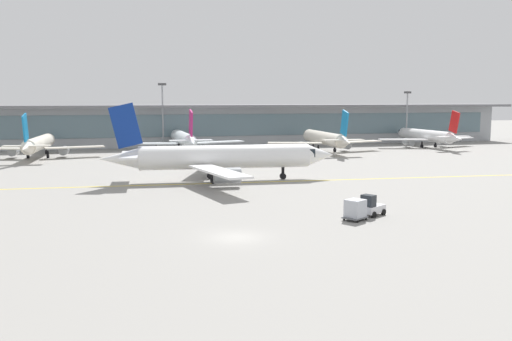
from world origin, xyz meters
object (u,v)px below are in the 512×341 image
gate_airplane_3 (325,139)px  baggage_tug (371,207)px  gate_airplane_4 (426,136)px  apron_light_mast_2 (407,115)px  cargo_dolly_lead (355,209)px  apron_light_mast_1 (163,113)px  gate_airplane_1 (39,144)px  taxiing_regional_jet (222,158)px  gate_airplane_2 (183,139)px

gate_airplane_3 → baggage_tug: size_ratio=9.20×
gate_airplane_4 → apron_light_mast_2: (0.06, 9.19, 4.49)m
cargo_dolly_lead → apron_light_mast_2: apron_light_mast_2 is taller
baggage_tug → apron_light_mast_1: (-13.78, 76.50, 7.02)m
gate_airplane_1 → gate_airplane_3: (56.76, -1.54, 0.09)m
baggage_tug → apron_light_mast_1: apron_light_mast_1 is taller
gate_airplane_1 → baggage_tug: (38.08, -63.04, -1.71)m
cargo_dolly_lead → baggage_tug: bearing=0.0°
gate_airplane_1 → gate_airplane_4: bearing=-84.4°
gate_airplane_3 → apron_light_mast_2: (26.60, 13.78, 4.38)m
gate_airplane_1 → taxiing_regional_jet: 46.97m
gate_airplane_3 → apron_light_mast_1: bearing=65.7°
baggage_tug → cargo_dolly_lead: size_ratio=1.12×
gate_airplane_1 → baggage_tug: 73.67m
gate_airplane_3 → apron_light_mast_1: apron_light_mast_1 is taller
gate_airplane_1 → apron_light_mast_2: bearing=-78.1°
apron_light_mast_2 → cargo_dolly_lead: bearing=-121.8°
taxiing_regional_jet → apron_light_mast_1: 51.31m
apron_light_mast_1 → gate_airplane_4: bearing=-10.0°
gate_airplane_3 → apron_light_mast_2: bearing=-62.1°
gate_airplane_2 → taxiing_regional_jet: taxiing_regional_jet is taller
apron_light_mast_1 → apron_light_mast_2: (59.07, -1.22, -0.84)m
gate_airplane_1 → apron_light_mast_2: 84.37m
gate_airplane_1 → cargo_dolly_lead: (35.79, -64.48, -1.55)m
gate_airplane_1 → baggage_tug: size_ratio=8.90×
gate_airplane_4 → apron_light_mast_1: apron_light_mast_1 is taller
gate_airplane_2 → gate_airplane_3: gate_airplane_2 is taller
baggage_tug → apron_light_mast_2: (45.28, 75.28, 6.19)m
taxiing_regional_jet → apron_light_mast_2: (55.06, 49.71, 3.89)m
gate_airplane_4 → baggage_tug: gate_airplane_4 is taller
apron_light_mast_2 → apron_light_mast_1: bearing=178.8°
gate_airplane_3 → cargo_dolly_lead: 66.36m
gate_airplane_3 → gate_airplane_1: bearing=89.0°
gate_airplane_3 → apron_light_mast_1: 36.14m
baggage_tug → apron_light_mast_1: bearing=68.1°
gate_airplane_1 → gate_airplane_4: size_ratio=1.01×
gate_airplane_1 → cargo_dolly_lead: gate_airplane_1 is taller
gate_airplane_1 → gate_airplane_2: bearing=-78.2°
cargo_dolly_lead → apron_light_mast_1: 79.08m
apron_light_mast_2 → gate_airplane_3: bearing=-152.6°
gate_airplane_1 → gate_airplane_4: 83.36m
gate_airplane_3 → taxiing_regional_jet: bearing=142.2°
gate_airplane_4 → baggage_tug: 80.10m
taxiing_regional_jet → baggage_tug: bearing=-65.8°
gate_airplane_2 → apron_light_mast_2: (55.67, 8.18, 4.34)m
gate_airplane_4 → baggage_tug: (-45.23, -66.09, -1.70)m
taxiing_regional_jet → cargo_dolly_lead: taxiing_regional_jet is taller
gate_airplane_2 → apron_light_mast_1: (-3.39, 9.40, 5.18)m
gate_airplane_3 → apron_light_mast_2: size_ratio=2.12×
gate_airplane_4 → apron_light_mast_2: apron_light_mast_2 is taller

